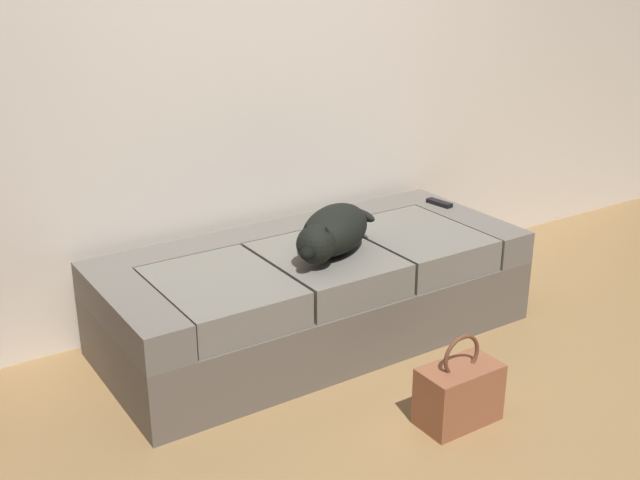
{
  "coord_description": "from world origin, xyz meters",
  "views": [
    {
      "loc": [
        -1.81,
        -1.72,
        1.76
      ],
      "look_at": [
        0.0,
        1.04,
        0.5
      ],
      "focal_mm": 44.06,
      "sensor_mm": 36.0,
      "label": 1
    }
  ],
  "objects": [
    {
      "name": "ground_plane",
      "position": [
        0.0,
        0.0,
        0.0
      ],
      "size": [
        10.0,
        10.0,
        0.0
      ],
      "primitive_type": "plane",
      "color": "#9A7648"
    },
    {
      "name": "handbag",
      "position": [
        0.08,
        0.18,
        0.13
      ],
      "size": [
        0.32,
        0.18,
        0.38
      ],
      "color": "#935437",
      "rests_on": "ground"
    },
    {
      "name": "back_wall",
      "position": [
        0.0,
        1.64,
        1.4
      ],
      "size": [
        6.4,
        0.1,
        2.8
      ],
      "primitive_type": "cube",
      "color": "beige",
      "rests_on": "ground"
    },
    {
      "name": "tv_remote",
      "position": [
        0.89,
        1.24,
        0.46
      ],
      "size": [
        0.06,
        0.15,
        0.02
      ],
      "primitive_type": "cube",
      "rotation": [
        0.0,
        0.0,
        0.14
      ],
      "color": "black",
      "rests_on": "couch"
    },
    {
      "name": "couch",
      "position": [
        0.0,
        1.09,
        0.22
      ],
      "size": [
        1.97,
        0.85,
        0.45
      ],
      "color": "#61584E",
      "rests_on": "ground"
    },
    {
      "name": "dog_dark",
      "position": [
        0.02,
        0.98,
        0.56
      ],
      "size": [
        0.56,
        0.46,
        0.21
      ],
      "color": "black",
      "rests_on": "couch"
    }
  ]
}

